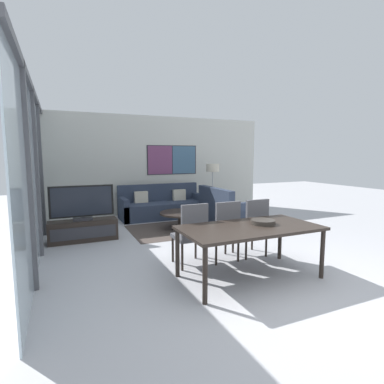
% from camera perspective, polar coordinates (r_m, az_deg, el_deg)
% --- Properties ---
extents(ground_plane, '(24.00, 24.00, 0.00)m').
position_cam_1_polar(ground_plane, '(4.08, 18.66, -17.90)').
color(ground_plane, '#B2B2B7').
extents(wall_back, '(6.85, 0.09, 2.80)m').
position_cam_1_polar(wall_back, '(8.77, -6.94, 5.12)').
color(wall_back, silver).
rests_on(wall_back, ground_plane).
extents(window_wall_left, '(0.07, 5.69, 2.80)m').
position_cam_1_polar(window_wall_left, '(5.55, -27.82, 4.57)').
color(window_wall_left, silver).
rests_on(window_wall_left, ground_plane).
extents(area_rug, '(2.36, 1.66, 0.01)m').
position_cam_1_polar(area_rug, '(6.98, -1.93, -6.97)').
color(area_rug, '#473D38').
rests_on(area_rug, ground_plane).
extents(tv_console, '(1.30, 0.41, 0.42)m').
position_cam_1_polar(tv_console, '(6.35, -19.99, -6.91)').
color(tv_console, black).
rests_on(tv_console, ground_plane).
extents(television, '(1.20, 0.20, 0.69)m').
position_cam_1_polar(television, '(6.24, -20.20, -1.97)').
color(television, '#2D2D33').
rests_on(television, tv_console).
extents(sofa_main, '(2.28, 0.89, 0.89)m').
position_cam_1_polar(sofa_main, '(8.27, -5.78, -2.80)').
color(sofa_main, '#2D384C').
rests_on(sofa_main, ground_plane).
extents(sofa_side, '(0.89, 1.59, 0.89)m').
position_cam_1_polar(sofa_side, '(7.63, 6.26, -3.65)').
color(sofa_side, '#2D384C').
rests_on(sofa_side, ground_plane).
extents(coffee_table, '(1.02, 1.02, 0.39)m').
position_cam_1_polar(coffee_table, '(6.91, -1.94, -4.63)').
color(coffee_table, black).
rests_on(coffee_table, ground_plane).
extents(dining_table, '(1.92, 0.98, 0.72)m').
position_cam_1_polar(dining_table, '(4.21, 10.97, -7.28)').
color(dining_table, black).
rests_on(dining_table, ground_plane).
extents(dining_chair_left, '(0.46, 0.46, 0.98)m').
position_cam_1_polar(dining_chair_left, '(4.58, -0.09, -7.56)').
color(dining_chair_left, '#4C4C51').
rests_on(dining_chair_left, ground_plane).
extents(dining_chair_centre, '(0.46, 0.46, 0.98)m').
position_cam_1_polar(dining_chair_centre, '(4.81, 6.12, -6.87)').
color(dining_chair_centre, '#4C4C51').
rests_on(dining_chair_centre, ground_plane).
extents(dining_chair_right, '(0.46, 0.46, 0.98)m').
position_cam_1_polar(dining_chair_right, '(5.12, 11.50, -6.12)').
color(dining_chair_right, '#4C4C51').
rests_on(dining_chair_right, ground_plane).
extents(fruit_bowl, '(0.34, 0.34, 0.06)m').
position_cam_1_polar(fruit_bowl, '(4.37, 13.37, -5.50)').
color(fruit_bowl, '#332D28').
rests_on(fruit_bowl, dining_table).
extents(floor_lamp, '(0.37, 0.37, 1.44)m').
position_cam_1_polar(floor_lamp, '(8.60, 3.95, 3.99)').
color(floor_lamp, '#2D2D33').
rests_on(floor_lamp, ground_plane).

